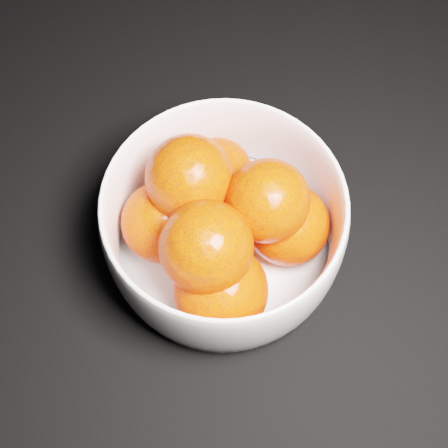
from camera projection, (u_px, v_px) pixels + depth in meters
bowl at (224, 227)px, 0.49m from camera, size 0.19×0.19×0.09m
orange_pile at (221, 225)px, 0.48m from camera, size 0.15×0.16×0.11m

